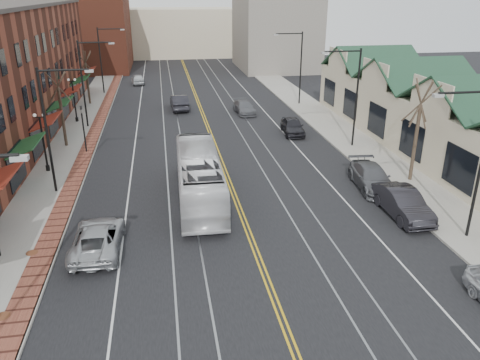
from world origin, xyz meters
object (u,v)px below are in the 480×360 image
object	(u,v)px
transit_bus	(199,177)
parked_car_b	(403,203)
parked_suv	(98,238)
parked_car_d	(293,126)
parked_car_c	(372,177)

from	to	relation	value
transit_bus	parked_car_b	bearing A→B (deg)	160.71
parked_suv	parked_car_d	xyz separation A→B (m)	(15.42, 18.58, 0.03)
parked_car_c	transit_bus	bearing A→B (deg)	-175.05
transit_bus	parked_car_d	size ratio (longest dim) A/B	2.51
parked_suv	parked_car_b	size ratio (longest dim) A/B	1.04
parked_suv	parked_car_c	xyz separation A→B (m)	(17.22, 5.37, 0.04)
parked_car_b	parked_car_c	bearing A→B (deg)	89.48
parked_car_d	parked_car_b	bearing A→B (deg)	-79.22
parked_car_d	parked_suv	bearing A→B (deg)	-124.79
parked_suv	parked_car_d	world-z (taller)	parked_car_d
parked_car_b	parked_car_d	xyz separation A→B (m)	(-1.80, 17.48, -0.07)
transit_bus	parked_car_b	distance (m)	12.36
parked_car_b	parked_car_d	distance (m)	17.57
parked_suv	transit_bus	bearing A→B (deg)	-134.45
transit_bus	parked_suv	xyz separation A→B (m)	(-5.68, -5.46, -0.82)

